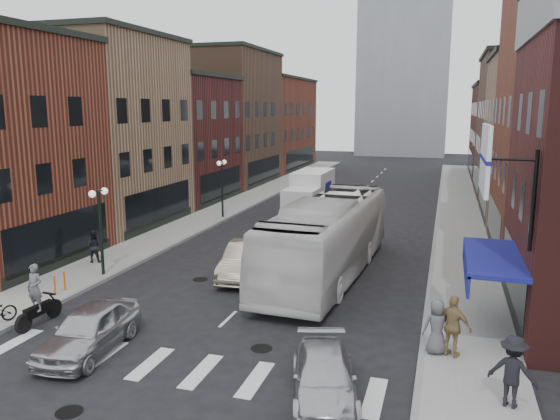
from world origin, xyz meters
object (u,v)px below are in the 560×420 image
object	(u,v)px
ped_right_b	(453,326)
ped_right_c	(437,327)
curb_car	(324,377)
transit_bus	(328,237)
billboard_sign	(488,161)
ped_right_a	(513,371)
sedan_left_near	(90,329)
streetlamp_near	(100,215)
ped_left_solo	(94,246)
sedan_left_far	(246,260)
bike_rack	(60,283)
streetlamp_far	(222,178)
box_truck	(310,195)
motorcycle_rider	(36,297)

from	to	relation	value
ped_right_b	ped_right_c	size ratio (longest dim) A/B	1.12
curb_car	ped_right_c	xyz separation A→B (m)	(2.80, 3.39, 0.42)
transit_bus	ped_right_c	world-z (taller)	transit_bus
billboard_sign	ped_right_a	xyz separation A→B (m)	(0.72, -3.12, -5.04)
sedan_left_near	ped_right_a	world-z (taller)	ped_right_a
streetlamp_near	ped_left_solo	world-z (taller)	streetlamp_near
sedan_left_far	bike_rack	bearing A→B (deg)	-150.86
billboard_sign	streetlamp_near	world-z (taller)	billboard_sign
billboard_sign	sedan_left_near	world-z (taller)	billboard_sign
transit_bus	bike_rack	bearing A→B (deg)	-145.60
transit_bus	ped_right_b	xyz separation A→B (m)	(5.51, -7.42, -0.69)
streetlamp_near	billboard_sign	bearing A→B (deg)	-12.35
streetlamp_far	ped_left_solo	bearing A→B (deg)	-97.49
billboard_sign	ped_right_c	size ratio (longest dim) A/B	2.13
sedan_left_far	ped_right_c	size ratio (longest dim) A/B	2.77
box_truck	ped_right_b	size ratio (longest dim) A/B	3.78
ped_right_b	ped_left_solo	bearing A→B (deg)	6.97
ped_right_a	bike_rack	bearing A→B (deg)	4.40
bike_rack	transit_bus	xyz separation A→B (m)	(9.98, 6.03, 1.26)
sedan_left_near	curb_car	world-z (taller)	sedan_left_near
sedan_left_far	ped_right_b	xyz separation A→B (m)	(9.03, -6.10, 0.33)
streetlamp_near	ped_right_c	size ratio (longest dim) A/B	2.36
streetlamp_far	sedan_left_far	world-z (taller)	streetlamp_far
sedan_left_near	sedan_left_far	xyz separation A→B (m)	(2.01, 8.80, 0.05)
box_truck	sedan_left_far	size ratio (longest dim) A/B	1.53
bike_rack	box_truck	distance (m)	20.11
streetlamp_near	sedan_left_near	world-z (taller)	streetlamp_near
ped_left_solo	ped_right_b	size ratio (longest dim) A/B	0.83
motorcycle_rider	streetlamp_near	bearing A→B (deg)	105.16
billboard_sign	motorcycle_rider	distance (m)	15.82
curb_car	motorcycle_rider	bearing A→B (deg)	154.98
curb_car	box_truck	bearing A→B (deg)	89.61
sedan_left_near	ped_right_b	distance (m)	11.37
sedan_left_far	ped_right_c	bearing A→B (deg)	-42.04
bike_rack	motorcycle_rider	xyz separation A→B (m)	(1.34, -2.83, 0.51)
streetlamp_near	motorcycle_rider	size ratio (longest dim) A/B	1.80
ped_left_solo	billboard_sign	bearing A→B (deg)	146.54
billboard_sign	sedan_left_far	bearing A→B (deg)	150.54
streetlamp_far	sedan_left_far	bearing A→B (deg)	-62.49
streetlamp_near	box_truck	xyz separation A→B (m)	(5.63, 16.52, -1.33)
ped_right_a	ped_right_c	size ratio (longest dim) A/B	1.09
box_truck	motorcycle_rider	bearing A→B (deg)	-101.01
sedan_left_far	billboard_sign	bearing A→B (deg)	-36.40
ped_right_a	transit_bus	bearing A→B (deg)	-37.66
curb_car	sedan_left_near	bearing A→B (deg)	160.35
motorcycle_rider	ped_left_solo	distance (m)	7.66
ped_right_a	streetlamp_near	bearing A→B (deg)	-4.16
sedan_left_far	ped_right_c	world-z (taller)	ped_right_c
streetlamp_near	sedan_left_near	bearing A→B (deg)	-58.05
streetlamp_far	ped_left_solo	xyz separation A→B (m)	(-1.63, -12.39, -1.96)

